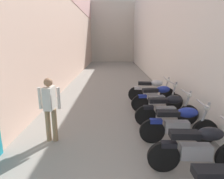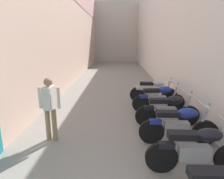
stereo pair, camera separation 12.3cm
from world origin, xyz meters
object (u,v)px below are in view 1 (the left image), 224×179
object	(u,v)px
motorcycle_third	(199,148)
motorcycle_fourth	(180,124)
pedestrian_mid_alley	(50,105)
motorcycle_fifth	(168,109)
motorcycle_sixth	(158,97)
motorcycle_seventh	(152,90)

from	to	relation	value
motorcycle_third	motorcycle_fourth	xyz separation A→B (m)	(0.00, 1.07, 0.00)
motorcycle_third	pedestrian_mid_alley	bearing A→B (deg)	158.76
motorcycle_fifth	motorcycle_sixth	bearing A→B (deg)	90.00
motorcycle_seventh	pedestrian_mid_alley	distance (m)	4.40
motorcycle_third	motorcycle_fourth	distance (m)	1.07
motorcycle_third	motorcycle_seventh	bearing A→B (deg)	90.00
motorcycle_fifth	motorcycle_seventh	size ratio (longest dim) A/B	1.00
motorcycle_fourth	motorcycle_fifth	xyz separation A→B (m)	(-0.00, 1.03, 0.00)
motorcycle_fifth	motorcycle_seventh	distance (m)	2.23
motorcycle_third	motorcycle_seventh	size ratio (longest dim) A/B	1.00
motorcycle_fourth	motorcycle_seventh	bearing A→B (deg)	90.00
motorcycle_seventh	pedestrian_mid_alley	size ratio (longest dim) A/B	1.18
pedestrian_mid_alley	motorcycle_seventh	bearing A→B (deg)	45.72
motorcycle_third	pedestrian_mid_alley	world-z (taller)	pedestrian_mid_alley
motorcycle_fourth	pedestrian_mid_alley	xyz separation A→B (m)	(-3.06, 0.12, 0.42)
motorcycle_third	motorcycle_seventh	distance (m)	4.33
motorcycle_fourth	motorcycle_sixth	world-z (taller)	same
motorcycle_third	pedestrian_mid_alley	distance (m)	3.31
motorcycle_fourth	motorcycle_seventh	size ratio (longest dim) A/B	1.00
motorcycle_seventh	motorcycle_third	bearing A→B (deg)	-90.00
motorcycle_fifth	motorcycle_sixth	world-z (taller)	same
motorcycle_third	motorcycle_fifth	distance (m)	2.09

